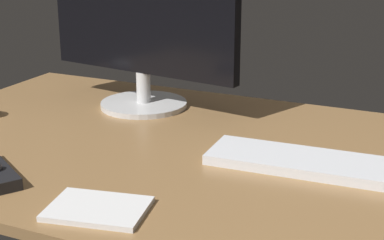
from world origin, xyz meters
TOP-DOWN VIEW (x-y plane):
  - desk at (0.00, 0.00)cm, footprint 140.00×84.00cm
  - monitor at (-25.51, 22.30)cm, footprint 52.94×21.78cm
  - keyboard at (25.51, 0.58)cm, footprint 45.11×14.89cm
  - notepad at (-3.79, -32.16)cm, footprint 17.77×14.30cm

SIDE VIEW (x-z plane):
  - desk at x=0.00cm, z-range 0.00..2.00cm
  - notepad at x=-3.79cm, z-range 2.00..2.94cm
  - keyboard at x=25.51cm, z-range 2.00..3.91cm
  - monitor at x=-25.51cm, z-range 3.57..47.04cm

